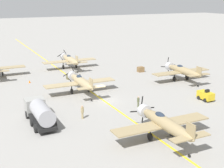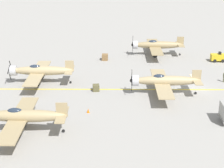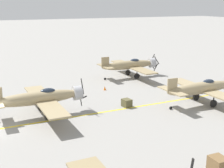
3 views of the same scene
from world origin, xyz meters
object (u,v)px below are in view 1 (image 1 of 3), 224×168
tow_tractor (206,95)px  fuel_tanker (40,112)px  airplane_near_center (164,123)px  ground_crew_inspecting (82,112)px  airplane_far_center (70,60)px  supply_crate_mid_lane (141,69)px  ground_crew_walking (138,101)px  airplane_mid_center (81,82)px  supply_crate_by_tanker (70,77)px  traffic_cone (30,81)px  airplane_mid_right (182,71)px

tow_tractor → fuel_tanker: bearing=175.0°
airplane_near_center → ground_crew_inspecting: 11.50m
airplane_far_center → supply_crate_mid_lane: 15.80m
tow_tractor → ground_crew_walking: 11.14m
fuel_tanker → airplane_near_center: bearing=-43.3°
airplane_mid_center → airplane_far_center: airplane_mid_center is taller
airplane_mid_center → supply_crate_by_tanker: size_ratio=10.98×
tow_tractor → supply_crate_by_tanker: 26.14m
traffic_cone → airplane_mid_center: bearing=-58.2°
airplane_mid_center → ground_crew_inspecting: size_ratio=6.52×
airplane_mid_center → airplane_far_center: bearing=73.6°
airplane_mid_right → supply_crate_by_tanker: airplane_mid_right is taller
airplane_mid_right → supply_crate_by_tanker: size_ratio=10.98×
supply_crate_mid_lane → tow_tractor: bearing=-92.0°
airplane_mid_right → traffic_cone: (-26.47, 11.29, -1.74)m
supply_crate_by_tanker → supply_crate_mid_lane: size_ratio=0.84×
airplane_near_center → airplane_mid_center: bearing=112.2°
ground_crew_inspecting → supply_crate_mid_lane: size_ratio=1.42×
tow_tractor → supply_crate_mid_lane: tow_tractor is taller
airplane_near_center → airplane_mid_right: airplane_near_center is taller
airplane_far_center → ground_crew_walking: size_ratio=7.40×
traffic_cone → supply_crate_by_tanker: bearing=-4.7°
airplane_near_center → supply_crate_mid_lane: bearing=79.4°
airplane_far_center → airplane_mid_right: 24.93m
tow_tractor → supply_crate_by_tanker: size_ratio=2.38×
tow_tractor → supply_crate_by_tanker: bearing=124.6°
airplane_near_center → supply_crate_by_tanker: airplane_near_center is taller
ground_crew_walking → airplane_mid_right: bearing=30.8°
airplane_mid_center → supply_crate_by_tanker: 9.86m
airplane_near_center → ground_crew_inspecting: bearing=137.5°
ground_crew_walking → airplane_far_center: bearing=91.7°
airplane_far_center → ground_crew_inspecting: size_ratio=6.52×
fuel_tanker → ground_crew_inspecting: fuel_tanker is taller
airplane_near_center → tow_tractor: airplane_near_center is taller
airplane_near_center → fuel_tanker: airplane_near_center is taller
airplane_far_center → ground_crew_walking: 28.25m
supply_crate_mid_lane → traffic_cone: size_ratio=2.35×
tow_tractor → ground_crew_inspecting: 19.93m
airplane_far_center → tow_tractor: size_ratio=4.62×
airplane_mid_center → supply_crate_mid_lane: bearing=24.4°
airplane_mid_right → tow_tractor: bearing=-102.9°
tow_tractor → ground_crew_walking: (-10.97, 1.92, 0.09)m
supply_crate_by_tanker → ground_crew_walking: bearing=-78.8°
airplane_mid_center → tow_tractor: (16.10, -11.86, -1.22)m
supply_crate_mid_lane → supply_crate_by_tanker: bearing=176.8°
airplane_far_center → supply_crate_by_tanker: size_ratio=10.98×
fuel_tanker → ground_crew_walking: fuel_tanker is taller
airplane_mid_center → airplane_near_center: bearing=-86.9°
airplane_mid_center → airplane_mid_right: 20.12m
airplane_mid_center → ground_crew_inspecting: (-3.79, -10.59, -1.01)m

